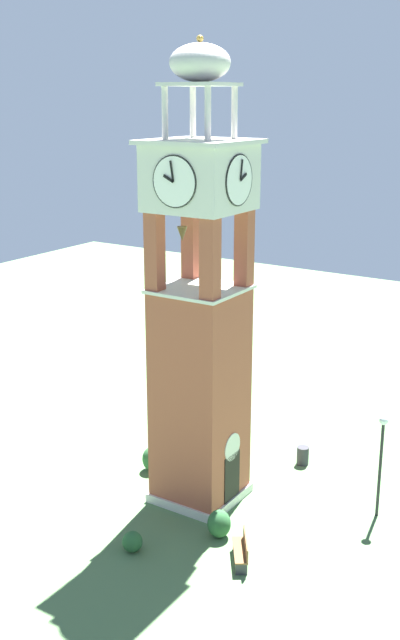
{
  "coord_description": "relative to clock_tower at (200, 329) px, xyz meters",
  "views": [
    {
      "loc": [
        -22.42,
        -14.52,
        15.32
      ],
      "look_at": [
        0.0,
        0.0,
        7.37
      ],
      "focal_mm": 42.0,
      "sensor_mm": 36.0,
      "label": 1
    }
  ],
  "objects": [
    {
      "name": "ground",
      "position": [
        -0.0,
        0.0,
        -7.03
      ],
      "size": [
        80.0,
        80.0,
        0.0
      ],
      "primitive_type": "plane",
      "color": "#517547"
    },
    {
      "name": "lamp_post",
      "position": [
        2.47,
        -6.45,
        -4.19
      ],
      "size": [
        0.36,
        0.36,
        4.13
      ],
      "color": "black",
      "rests_on": "ground"
    },
    {
      "name": "shrub_near_entry",
      "position": [
        -2.04,
        -2.14,
        -6.5
      ],
      "size": [
        0.86,
        0.86,
        1.05
      ],
      "primitive_type": "ellipsoid",
      "color": "#28562D",
      "rests_on": "ground"
    },
    {
      "name": "clock_tower",
      "position": [
        0.0,
        0.0,
        0.0
      ],
      "size": [
        3.51,
        3.51,
        17.34
      ],
      "color": "#9E4C38",
      "rests_on": "ground"
    },
    {
      "name": "park_bench",
      "position": [
        -2.93,
        -3.61,
        -6.54
      ],
      "size": [
        1.57,
        1.26,
        0.95
      ],
      "color": "brown",
      "rests_on": "ground"
    },
    {
      "name": "trash_bin",
      "position": [
        4.74,
        -2.26,
        -6.63
      ],
      "size": [
        0.52,
        0.52,
        0.8
      ],
      "primitive_type": "cylinder",
      "color": "#2D2D33",
      "rests_on": "ground"
    },
    {
      "name": "shrub_behind_bench",
      "position": [
        -4.48,
        -0.07,
        -6.65
      ],
      "size": [
        0.72,
        0.72,
        0.75
      ],
      "primitive_type": "ellipsoid",
      "color": "#28562D",
      "rests_on": "ground"
    },
    {
      "name": "shrub_left_of_tower",
      "position": [
        0.71,
        2.89,
        -6.49
      ],
      "size": [
        0.85,
        0.85,
        1.08
      ],
      "primitive_type": "ellipsoid",
      "color": "#28562D",
      "rests_on": "ground"
    }
  ]
}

